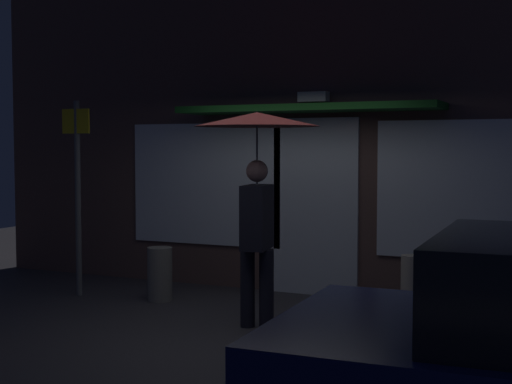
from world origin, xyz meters
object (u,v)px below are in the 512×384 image
object	(u,v)px
sidewalk_bollard_2	(160,274)
street_sign_post	(78,186)
person_with_umbrella	(257,159)
sidewalk_bollard	(411,287)

from	to	relation	value
sidewalk_bollard_2	street_sign_post	bearing A→B (deg)	-172.15
person_with_umbrella	street_sign_post	bearing A→B (deg)	69.85
street_sign_post	sidewalk_bollard	distance (m)	4.17
person_with_umbrella	sidewalk_bollard	xyz separation A→B (m)	(1.34, 1.04, -1.38)
street_sign_post	sidewalk_bollard	xyz separation A→B (m)	(4.02, 0.50, -1.02)
street_sign_post	sidewalk_bollard_2	size ratio (longest dim) A/B	3.74
sidewalk_bollard	sidewalk_bollard_2	world-z (taller)	sidewalk_bollard
street_sign_post	person_with_umbrella	bearing A→B (deg)	-11.48
person_with_umbrella	sidewalk_bollard	size ratio (longest dim) A/B	3.21
person_with_umbrella	sidewalk_bollard_2	distance (m)	2.23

